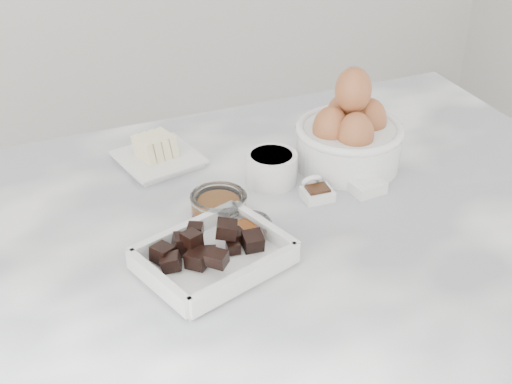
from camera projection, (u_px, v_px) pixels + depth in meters
marble_slab at (251, 238)px, 1.06m from camera, size 1.20×0.80×0.04m
chocolate_dish at (214, 253)px, 0.96m from camera, size 0.23×0.20×0.05m
butter_plate at (157, 154)px, 1.21m from camera, size 0.15×0.15×0.05m
sugar_ramekin at (271, 167)px, 1.15m from camera, size 0.08×0.08×0.05m
egg_bowl at (349, 134)px, 1.19m from camera, size 0.18×0.18×0.17m
honey_bowl at (219, 205)px, 1.07m from camera, size 0.09×0.09×0.04m
zest_bowl at (249, 229)px, 1.02m from camera, size 0.07×0.07×0.03m
vanilla_spoon at (316, 191)px, 1.12m from camera, size 0.05×0.06×0.04m
salt_spoon at (365, 183)px, 1.14m from camera, size 0.06×0.07×0.04m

